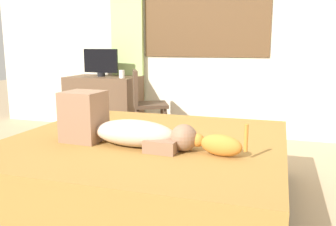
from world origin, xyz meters
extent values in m
plane|color=tan|center=(0.00, 0.00, 0.00)|extent=(16.00, 16.00, 0.00)
cube|color=beige|center=(0.00, 2.26, 1.45)|extent=(6.40, 0.12, 2.90)
cube|color=brown|center=(-0.10, 2.19, 1.55)|extent=(1.58, 0.02, 1.10)
cube|color=white|center=(-0.10, 2.19, 1.55)|extent=(1.50, 0.02, 1.02)
cube|color=#38383D|center=(-0.06, 0.03, 0.07)|extent=(1.96, 1.84, 0.14)
cube|color=olive|center=(-0.06, 0.03, 0.31)|extent=(1.90, 1.79, 0.35)
ellipsoid|color=#CCB299|center=(-0.06, -0.18, 0.57)|extent=(0.57, 0.29, 0.17)
sphere|color=#8C664C|center=(0.28, -0.20, 0.57)|extent=(0.17, 0.17, 0.17)
cube|color=#8C664C|center=(-0.44, -0.16, 0.66)|extent=(0.27, 0.25, 0.34)
cube|color=#8C664C|center=(0.16, -0.19, 0.53)|extent=(0.21, 0.29, 0.08)
ellipsoid|color=#C67A2D|center=(0.52, -0.22, 0.55)|extent=(0.28, 0.17, 0.13)
sphere|color=#C67A2D|center=(0.36, -0.19, 0.56)|extent=(0.08, 0.08, 0.08)
cylinder|color=#C67A2D|center=(0.66, -0.26, 0.62)|extent=(0.03, 0.03, 0.16)
cube|color=brown|center=(-1.35, 1.86, 0.37)|extent=(0.90, 0.56, 0.74)
cylinder|color=black|center=(-1.39, 1.86, 0.77)|extent=(0.10, 0.10, 0.05)
cube|color=black|center=(-1.39, 1.86, 0.94)|extent=(0.48, 0.05, 0.30)
cylinder|color=white|center=(-1.03, 1.72, 0.79)|extent=(0.07, 0.07, 0.10)
cylinder|color=#4C3828|center=(-0.52, 1.74, 0.22)|extent=(0.04, 0.04, 0.44)
cylinder|color=#4C3828|center=(-0.38, 1.46, 0.22)|extent=(0.04, 0.04, 0.44)
cylinder|color=#4C3828|center=(-0.79, 1.60, 0.22)|extent=(0.04, 0.04, 0.44)
cylinder|color=#4C3828|center=(-0.66, 1.33, 0.22)|extent=(0.04, 0.04, 0.44)
cube|color=#4C3828|center=(-0.59, 1.53, 0.46)|extent=(0.51, 0.51, 0.04)
cube|color=#4C3828|center=(-0.74, 1.46, 0.67)|extent=(0.20, 0.36, 0.38)
cube|color=#ADCC75|center=(-1.13, 2.14, 1.30)|extent=(0.44, 0.06, 2.60)
camera|label=1|loc=(0.83, -2.24, 1.13)|focal=37.92mm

